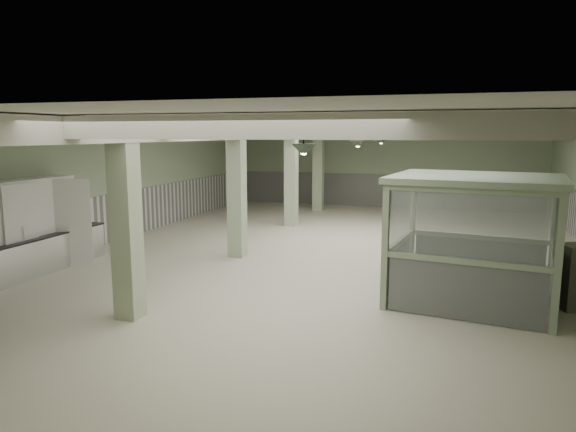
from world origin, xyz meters
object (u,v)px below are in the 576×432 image
(guard_booth, at_px, (475,217))
(filing_cabinet, at_px, (572,277))
(prep_counter, at_px, (14,260))
(walkin_cooler, at_px, (30,224))

(guard_booth, distance_m, filing_cabinet, 2.13)
(prep_counter, height_order, guard_booth, guard_booth)
(prep_counter, distance_m, filing_cabinet, 11.94)
(walkin_cooler, bearing_deg, prep_counter, -82.59)
(walkin_cooler, relative_size, filing_cabinet, 2.05)
(walkin_cooler, bearing_deg, filing_cabinet, 4.71)
(guard_booth, bearing_deg, walkin_cooler, -167.49)
(guard_booth, bearing_deg, prep_counter, -163.80)
(prep_counter, bearing_deg, walkin_cooler, 97.41)
(walkin_cooler, xyz_separation_m, filing_cabinet, (11.91, 0.98, -0.55))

